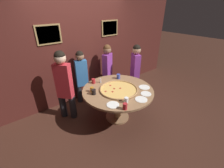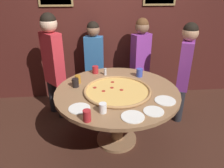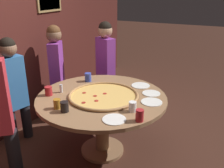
{
  "view_description": "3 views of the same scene",
  "coord_description": "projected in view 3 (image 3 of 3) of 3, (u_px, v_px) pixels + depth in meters",
  "views": [
    {
      "loc": [
        -1.77,
        -2.03,
        2.29
      ],
      "look_at": [
        -0.09,
        0.09,
        0.86
      ],
      "focal_mm": 24.0,
      "sensor_mm": 36.0,
      "label": 1
    },
    {
      "loc": [
        -0.26,
        -2.28,
        1.94
      ],
      "look_at": [
        -0.06,
        0.06,
        0.8
      ],
      "focal_mm": 35.0,
      "sensor_mm": 36.0,
      "label": 2
    },
    {
      "loc": [
        -2.27,
        -1.25,
        1.89
      ],
      "look_at": [
        0.12,
        -0.07,
        0.86
      ],
      "focal_mm": 40.0,
      "sensor_mm": 36.0,
      "label": 3
    }
  ],
  "objects": [
    {
      "name": "drink_cup_far_right",
      "position": [
        64.0,
        107.0,
        2.45
      ],
      "size": [
        0.08,
        0.08,
        0.11
      ],
      "primitive_type": "cylinder",
      "color": "black",
      "rests_on": "dining_table"
    },
    {
      "name": "white_plate_beside_cup",
      "position": [
        152.0,
        102.0,
        2.67
      ],
      "size": [
        0.23,
        0.23,
        0.01
      ],
      "primitive_type": "cylinder",
      "color": "white",
      "rests_on": "dining_table"
    },
    {
      "name": "condiment_shaker",
      "position": [
        61.0,
        88.0,
        2.91
      ],
      "size": [
        0.04,
        0.04,
        0.1
      ],
      "color": "silver",
      "rests_on": "dining_table"
    },
    {
      "name": "drink_cup_far_left",
      "position": [
        133.0,
        107.0,
        2.46
      ],
      "size": [
        0.08,
        0.08,
        0.1
      ],
      "primitive_type": "cylinder",
      "color": "white",
      "rests_on": "dining_table"
    },
    {
      "name": "giant_pizza",
      "position": [
        103.0,
        95.0,
        2.81
      ],
      "size": [
        0.8,
        0.8,
        0.03
      ],
      "color": "#EAB75B",
      "rests_on": "dining_table"
    },
    {
      "name": "ground_plane",
      "position": [
        102.0,
        151.0,
        3.09
      ],
      "size": [
        24.0,
        24.0,
        0.0
      ],
      "primitive_type": "plane",
      "color": "#422319"
    },
    {
      "name": "white_plate_left_side",
      "position": [
        114.0,
        119.0,
        2.32
      ],
      "size": [
        0.22,
        0.22,
        0.01
      ],
      "primitive_type": "cylinder",
      "color": "white",
      "rests_on": "dining_table"
    },
    {
      "name": "dining_table",
      "position": [
        102.0,
        107.0,
        2.88
      ],
      "size": [
        1.47,
        1.47,
        0.74
      ],
      "color": "#936B47",
      "rests_on": "ground_plane"
    },
    {
      "name": "drink_cup_centre_back",
      "position": [
        140.0,
        115.0,
        2.28
      ],
      "size": [
        0.08,
        0.08,
        0.11
      ],
      "primitive_type": "cylinder",
      "color": "#B22328",
      "rests_on": "dining_table"
    },
    {
      "name": "drink_cup_front_edge",
      "position": [
        57.0,
        104.0,
        2.52
      ],
      "size": [
        0.07,
        0.07,
        0.1
      ],
      "primitive_type": "cylinder",
      "color": "#BC7A23",
      "rests_on": "dining_table"
    },
    {
      "name": "white_plate_near_front",
      "position": [
        151.0,
        93.0,
        2.89
      ],
      "size": [
        0.21,
        0.21,
        0.01
      ],
      "primitive_type": "cylinder",
      "color": "white",
      "rests_on": "dining_table"
    },
    {
      "name": "back_wall",
      "position": [
        9.0,
        37.0,
        3.17
      ],
      "size": [
        6.4,
        0.08,
        2.6
      ],
      "color": "#4C1E19",
      "rests_on": "ground_plane"
    },
    {
      "name": "white_plate_far_back",
      "position": [
        141.0,
        86.0,
        3.12
      ],
      "size": [
        0.23,
        0.23,
        0.01
      ],
      "primitive_type": "cylinder",
      "color": "white",
      "rests_on": "dining_table"
    },
    {
      "name": "diner_far_right",
      "position": [
        105.0,
        62.0,
        3.84
      ],
      "size": [
        0.27,
        0.38,
        1.43
      ],
      "rotation": [
        0.0,
        0.0,
        -2.01
      ],
      "color": "#232328",
      "rests_on": "ground_plane"
    },
    {
      "name": "diner_side_left",
      "position": [
        57.0,
        68.0,
        3.62
      ],
      "size": [
        0.37,
        0.27,
        1.41
      ],
      "rotation": [
        0.0,
        0.0,
        -2.69
      ],
      "color": "#232328",
      "rests_on": "ground_plane"
    },
    {
      "name": "drink_cup_by_shaker",
      "position": [
        88.0,
        77.0,
        3.25
      ],
      "size": [
        0.09,
        0.09,
        0.11
      ],
      "primitive_type": "cylinder",
      "color": "#384CB7",
      "rests_on": "dining_table"
    },
    {
      "name": "diner_far_left",
      "position": [
        13.0,
        85.0,
        3.05
      ],
      "size": [
        0.36,
        0.21,
        1.36
      ],
      "rotation": [
        0.0,
        0.0,
        2.91
      ],
      "color": "#232328",
      "rests_on": "ground_plane"
    },
    {
      "name": "drink_cup_beside_pizza",
      "position": [
        49.0,
        91.0,
        2.83
      ],
      "size": [
        0.08,
        0.08,
        0.1
      ],
      "primitive_type": "cylinder",
      "color": "#B22328",
      "rests_on": "dining_table"
    }
  ]
}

